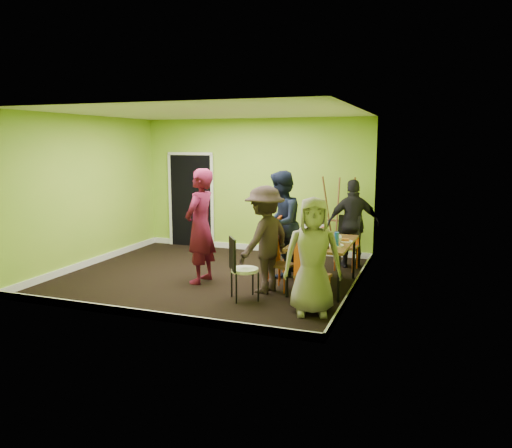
{
  "coord_description": "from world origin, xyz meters",
  "views": [
    {
      "loc": [
        3.61,
        -7.67,
        2.31
      ],
      "look_at": [
        0.84,
        0.0,
        0.97
      ],
      "focal_mm": 35.0,
      "sensor_mm": 36.0,
      "label": 1
    }
  ],
  "objects_px": {
    "chair_left_near": "(278,259)",
    "chair_front_end": "(310,270)",
    "chair_left_far": "(288,244)",
    "person_left_far": "(280,224)",
    "person_standing": "(200,226)",
    "person_left_near": "(265,239)",
    "easel": "(339,219)",
    "person_back_end": "(353,224)",
    "dining_table": "(323,245)",
    "chair_back_end": "(349,231)",
    "orange_bottle": "(322,237)",
    "person_front_end": "(313,256)",
    "chair_bentwood": "(240,265)",
    "blue_bottle": "(336,239)",
    "thermos": "(323,235)"
  },
  "relations": [
    {
      "from": "chair_left_far",
      "to": "blue_bottle",
      "type": "xyz_separation_m",
      "value": [
        0.95,
        -0.63,
        0.25
      ]
    },
    {
      "from": "person_standing",
      "to": "chair_left_far",
      "type": "bearing_deg",
      "value": 122.09
    },
    {
      "from": "chair_back_end",
      "to": "person_back_end",
      "type": "height_order",
      "value": "person_back_end"
    },
    {
      "from": "orange_bottle",
      "to": "dining_table",
      "type": "bearing_deg",
      "value": -72.29
    },
    {
      "from": "dining_table",
      "to": "chair_left_far",
      "type": "distance_m",
      "value": 0.75
    },
    {
      "from": "chair_left_near",
      "to": "person_back_end",
      "type": "bearing_deg",
      "value": 170.54
    },
    {
      "from": "chair_left_near",
      "to": "person_left_near",
      "type": "xyz_separation_m",
      "value": [
        -0.15,
        -0.21,
        0.34
      ]
    },
    {
      "from": "person_left_far",
      "to": "person_front_end",
      "type": "xyz_separation_m",
      "value": [
        0.99,
        -1.73,
        -0.12
      ]
    },
    {
      "from": "chair_left_near",
      "to": "chair_front_end",
      "type": "bearing_deg",
      "value": 59.68
    },
    {
      "from": "easel",
      "to": "thermos",
      "type": "relative_size",
      "value": 7.84
    },
    {
      "from": "chair_bentwood",
      "to": "person_left_near",
      "type": "xyz_separation_m",
      "value": [
        0.21,
        0.51,
        0.31
      ]
    },
    {
      "from": "chair_left_far",
      "to": "person_left_far",
      "type": "relative_size",
      "value": 0.59
    },
    {
      "from": "chair_front_end",
      "to": "person_front_end",
      "type": "distance_m",
      "value": 0.33
    },
    {
      "from": "chair_bentwood",
      "to": "person_left_near",
      "type": "height_order",
      "value": "person_left_near"
    },
    {
      "from": "dining_table",
      "to": "thermos",
      "type": "bearing_deg",
      "value": -87.14
    },
    {
      "from": "chair_left_near",
      "to": "thermos",
      "type": "height_order",
      "value": "thermos"
    },
    {
      "from": "dining_table",
      "to": "person_front_end",
      "type": "bearing_deg",
      "value": -83.88
    },
    {
      "from": "orange_bottle",
      "to": "chair_back_end",
      "type": "bearing_deg",
      "value": 79.15
    },
    {
      "from": "person_left_far",
      "to": "person_front_end",
      "type": "distance_m",
      "value": 2.0
    },
    {
      "from": "dining_table",
      "to": "chair_left_near",
      "type": "bearing_deg",
      "value": -153.6
    },
    {
      "from": "person_left_near",
      "to": "blue_bottle",
      "type": "bearing_deg",
      "value": 119.44
    },
    {
      "from": "person_left_near",
      "to": "person_left_far",
      "type": "bearing_deg",
      "value": -158.66
    },
    {
      "from": "chair_front_end",
      "to": "person_back_end",
      "type": "bearing_deg",
      "value": 103.1
    },
    {
      "from": "chair_left_near",
      "to": "orange_bottle",
      "type": "relative_size",
      "value": 10.43
    },
    {
      "from": "chair_left_far",
      "to": "person_left_far",
      "type": "height_order",
      "value": "person_left_far"
    },
    {
      "from": "orange_bottle",
      "to": "person_front_end",
      "type": "xyz_separation_m",
      "value": [
        0.19,
        -1.45,
        0.01
      ]
    },
    {
      "from": "chair_left_far",
      "to": "person_back_end",
      "type": "distance_m",
      "value": 1.51
    },
    {
      "from": "chair_bentwood",
      "to": "person_front_end",
      "type": "distance_m",
      "value": 1.2
    },
    {
      "from": "chair_left_near",
      "to": "easel",
      "type": "bearing_deg",
      "value": -175.96
    },
    {
      "from": "dining_table",
      "to": "person_standing",
      "type": "bearing_deg",
      "value": -168.87
    },
    {
      "from": "chair_front_end",
      "to": "blue_bottle",
      "type": "height_order",
      "value": "same"
    },
    {
      "from": "chair_bentwood",
      "to": "chair_left_near",
      "type": "bearing_deg",
      "value": 119.13
    },
    {
      "from": "person_left_near",
      "to": "easel",
      "type": "bearing_deg",
      "value": -176.63
    },
    {
      "from": "person_standing",
      "to": "person_back_end",
      "type": "height_order",
      "value": "person_standing"
    },
    {
      "from": "chair_left_near",
      "to": "blue_bottle",
      "type": "xyz_separation_m",
      "value": [
        0.92,
        0.01,
        0.38
      ]
    },
    {
      "from": "chair_front_end",
      "to": "person_standing",
      "type": "relative_size",
      "value": 0.51
    },
    {
      "from": "chair_bentwood",
      "to": "thermos",
      "type": "height_order",
      "value": "thermos"
    },
    {
      "from": "chair_left_far",
      "to": "person_front_end",
      "type": "relative_size",
      "value": 0.68
    },
    {
      "from": "person_front_end",
      "to": "easel",
      "type": "bearing_deg",
      "value": 78.13
    },
    {
      "from": "dining_table",
      "to": "easel",
      "type": "height_order",
      "value": "easel"
    },
    {
      "from": "chair_left_near",
      "to": "thermos",
      "type": "distance_m",
      "value": 0.8
    },
    {
      "from": "person_standing",
      "to": "person_left_near",
      "type": "distance_m",
      "value": 1.18
    },
    {
      "from": "orange_bottle",
      "to": "person_front_end",
      "type": "bearing_deg",
      "value": -82.47
    },
    {
      "from": "chair_left_near",
      "to": "chair_front_end",
      "type": "relative_size",
      "value": 0.89
    },
    {
      "from": "chair_back_end",
      "to": "person_standing",
      "type": "bearing_deg",
      "value": 44.54
    },
    {
      "from": "chair_left_near",
      "to": "person_left_near",
      "type": "distance_m",
      "value": 0.43
    },
    {
      "from": "blue_bottle",
      "to": "orange_bottle",
      "type": "bearing_deg",
      "value": 123.98
    },
    {
      "from": "chair_front_end",
      "to": "person_front_end",
      "type": "xyz_separation_m",
      "value": [
        0.08,
        -0.2,
        0.25
      ]
    },
    {
      "from": "blue_bottle",
      "to": "orange_bottle",
      "type": "xyz_separation_m",
      "value": [
        -0.33,
        0.48,
        -0.07
      ]
    },
    {
      "from": "chair_left_far",
      "to": "chair_front_end",
      "type": "relative_size",
      "value": 1.11
    }
  ]
}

